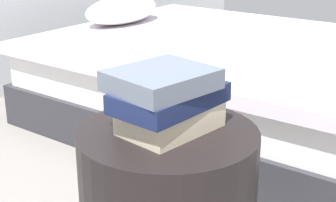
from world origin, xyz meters
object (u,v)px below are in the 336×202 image
at_px(bed, 234,82).
at_px(book_slate, 162,80).
at_px(book_navy, 169,97).
at_px(book_cream, 172,119).

height_order(bed, book_slate, book_slate).
relative_size(book_navy, book_slate, 1.20).
distance_m(book_cream, book_slate, 0.11).
bearing_deg(book_navy, book_cream, -63.41).
relative_size(book_cream, book_navy, 0.85).
relative_size(bed, book_slate, 8.74).
height_order(bed, book_cream, book_cream).
xyz_separation_m(bed, book_slate, (-1.37, -0.58, 0.46)).
bearing_deg(book_cream, book_slate, 151.10).
distance_m(book_navy, book_slate, 0.05).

